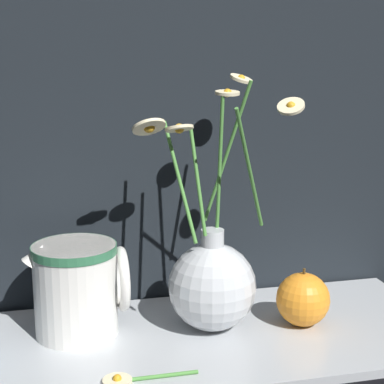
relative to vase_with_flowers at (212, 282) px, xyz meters
name	(u,v)px	position (x,y,z in m)	size (l,w,h in m)	color
ground_plane	(182,345)	(-0.05, -0.02, -0.08)	(6.00, 6.00, 0.00)	black
shelf	(182,341)	(-0.05, -0.02, -0.08)	(0.76, 0.30, 0.01)	#B2B7BC
vase_with_flowers	(212,282)	(0.00, 0.00, 0.00)	(0.22, 0.16, 0.36)	silver
ceramic_pitcher	(78,285)	(-0.19, 0.03, 0.00)	(0.14, 0.12, 0.14)	white
orange_fruit	(304,300)	(0.13, -0.02, -0.03)	(0.08, 0.08, 0.09)	orange
loose_daisy	(129,379)	(-0.14, -0.12, -0.07)	(0.12, 0.04, 0.01)	#4C8E3D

